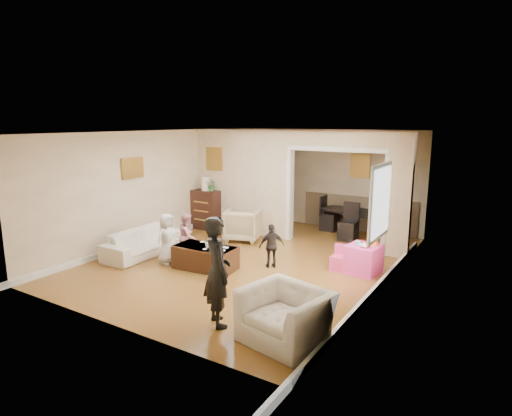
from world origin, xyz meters
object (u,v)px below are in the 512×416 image
Objects in this scene: coffee_cup at (208,245)px; cyan_cup at (358,243)px; armchair_back at (243,225)px; armchair_front at (285,316)px; table_lamp at (206,184)px; play_table at (364,259)px; dining_table at (357,222)px; child_kneel_b at (188,236)px; dresser at (206,210)px; coffee_table at (205,257)px; adult_person at (217,272)px; child_toddler at (272,246)px; sofa at (145,242)px; child_kneel_a at (167,239)px.

coffee_cup is 2.84m from cyan_cup.
armchair_front is (3.14, -3.73, -0.03)m from armchair_back.
play_table is at bearing -13.71° from table_lamp.
dining_table is 1.81× the size of child_kneel_b.
play_table is 7.08× the size of cyan_cup.
coffee_table is (1.95, -2.50, -0.29)m from dresser.
dresser is at bearing 149.14° from armchair_front.
armchair_front is at bearing -146.10° from child_kneel_b.
armchair_back is 4.39m from adult_person.
dresser reaches higher than child_toddler.
adult_person is at bearing -75.78° from dining_table.
armchair_back is 0.94× the size of child_toddler.
armchair_back is 3.20m from cyan_cup.
coffee_cup is at bearing 159.03° from armchair_front.
sofa is at bearing -162.93° from cyan_cup.
dresser is 9.69× the size of coffee_cup.
armchair_back is at bearing -122.96° from dining_table.
play_table is at bearing -74.22° from sofa.
dining_table is (-0.94, 2.73, -0.28)m from cyan_cup.
child_kneel_a is at bearing -173.99° from coffee_cup.
child_kneel_b reaches higher than cyan_cup.
table_lamp is 5.54m from adult_person.
dresser reaches higher than coffee_cup.
dresser is 0.66× the size of adult_person.
table_lamp is (-1.43, 0.41, 0.84)m from armchair_back.
armchair_front reaches higher than coffee_cup.
sofa is 2.51m from dresser.
sofa is 2.16× the size of child_toddler.
coffee_table is 14.99× the size of cyan_cup.
dresser reaches higher than armchair_front.
play_table is (4.35, 1.35, -0.00)m from sofa.
cyan_cup is 3.22m from adult_person.
child_kneel_b is at bearing 156.37° from coffee_cup.
child_kneel_b is at bearing -31.32° from child_toddler.
adult_person is 1.62× the size of child_kneel_b.
coffee_table is 1.17× the size of child_kneel_a.
armchair_front is at bearing -91.13° from play_table.
armchair_back is 2.92m from dining_table.
sofa is at bearing -162.70° from play_table.
child_kneel_a reaches higher than coffee_cup.
armchair_front is 3.10m from coffee_table.
armchair_front is at bearing -42.22° from dresser.
cyan_cup reaches higher than play_table.
armchair_back is 4.88m from armchair_front.
child_toddler reaches higher than play_table.
armchair_back reaches higher than cyan_cup.
table_lamp is at bearing -35.27° from armchair_back.
dining_table is (-0.98, 5.70, -0.04)m from armchair_front.
armchair_front is 1.22× the size of child_toddler.
adult_person is (-1.02, -0.09, 0.44)m from armchair_front.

